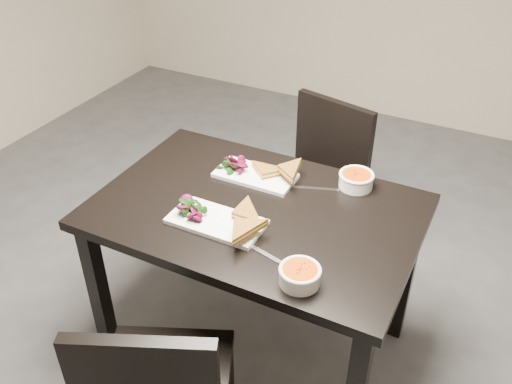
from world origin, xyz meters
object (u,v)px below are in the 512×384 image
Objects in this scene: table at (256,228)px; soup_bowl_far at (356,179)px; chair_far at (318,176)px; plate_far at (255,175)px; soup_bowl_near at (300,275)px; plate_near at (217,222)px.

soup_bowl_far is at bearing 46.41° from table.
chair_far reaches higher than plate_far.
table is 0.44m from soup_bowl_near.
table is 0.44m from soup_bowl_far.
chair_far is 2.63× the size of plate_far.
soup_bowl_near is (0.30, -0.30, 0.13)m from table.
soup_bowl_near is (0.38, -0.15, 0.03)m from plate_near.
chair_far is 0.58m from soup_bowl_far.
plate_near is at bearing -81.56° from chair_far.
plate_near is (-0.08, -0.15, 0.11)m from table.
plate_near reaches higher than table.
chair_far reaches higher than plate_near.
soup_bowl_far reaches higher than plate_far.
chair_far reaches higher than soup_bowl_far.
table is 3.49× the size of plate_near.
plate_near is 0.34m from plate_far.
plate_near is (-0.07, -0.85, 0.27)m from chair_far.
soup_bowl_near is 0.63m from plate_far.
soup_bowl_far is (-0.02, 0.60, 0.00)m from soup_bowl_near.
soup_bowl_near is at bearing -59.24° from chair_far.
chair_far is 2.47× the size of plate_near.
soup_bowl_far is (0.38, 0.12, 0.03)m from plate_far.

